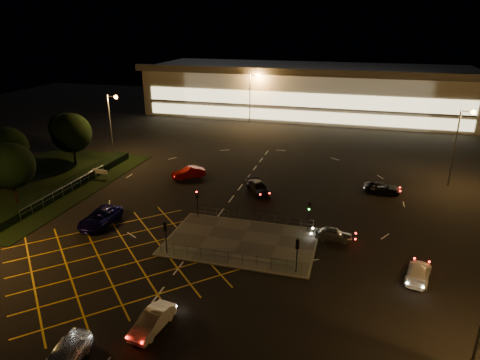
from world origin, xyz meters
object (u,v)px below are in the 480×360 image
(car_far_dkgrey, at_px, (259,188))
(car_approach_white, at_px, (419,272))
(signal_nw, at_px, (197,198))
(car_circ_red, at_px, (188,173))
(car_left_blue, at_px, (100,218))
(signal_sw, at_px, (165,231))
(car_near_silver, at_px, (64,357))
(signal_se, at_px, (297,249))
(signal_ne, at_px, (309,210))
(car_queue_white, at_px, (152,321))
(car_east_grey, at_px, (382,188))
(car_right_silver, at_px, (333,234))

(car_far_dkgrey, xyz_separation_m, car_approach_white, (17.20, -14.89, -0.06))
(signal_nw, xyz_separation_m, car_circ_red, (-5.75, 11.48, -1.62))
(car_left_blue, bearing_deg, signal_sw, -22.77)
(car_near_silver, bearing_deg, car_far_dkgrey, 74.59)
(signal_se, height_order, car_approach_white, signal_se)
(signal_ne, relative_size, car_approach_white, 0.72)
(signal_ne, relative_size, car_queue_white, 0.77)
(signal_nw, bearing_deg, car_left_blue, -155.35)
(car_queue_white, bearing_deg, car_far_dkgrey, 94.83)
(signal_nw, height_order, car_circ_red, signal_nw)
(car_circ_red, bearing_deg, car_east_grey, 53.68)
(signal_sw, relative_size, car_queue_white, 0.77)
(signal_sw, height_order, car_queue_white, signal_sw)
(signal_sw, bearing_deg, car_far_dkgrey, -105.76)
(car_left_blue, relative_size, car_right_silver, 1.56)
(signal_sw, bearing_deg, car_left_blue, -21.61)
(car_near_silver, distance_m, car_circ_red, 34.29)
(car_near_silver, distance_m, car_right_silver, 25.98)
(car_east_grey, bearing_deg, car_far_dkgrey, 107.86)
(car_near_silver, height_order, car_east_grey, car_near_silver)
(signal_se, height_order, car_left_blue, signal_se)
(car_approach_white, bearing_deg, car_right_silver, -21.76)
(signal_se, bearing_deg, car_near_silver, 49.60)
(signal_sw, distance_m, car_far_dkgrey, 17.50)
(car_queue_white, distance_m, car_far_dkgrey, 26.53)
(signal_ne, bearing_deg, car_circ_red, 147.12)
(car_left_blue, distance_m, car_right_silver, 24.17)
(signal_sw, xyz_separation_m, signal_nw, (0.00, 7.99, 0.00))
(signal_sw, relative_size, car_right_silver, 0.86)
(car_right_silver, bearing_deg, car_queue_white, 146.85)
(car_right_silver, relative_size, car_east_grey, 0.82)
(car_queue_white, xyz_separation_m, car_left_blue, (-12.77, 13.43, 0.11))
(car_queue_white, distance_m, car_left_blue, 18.54)
(signal_sw, xyz_separation_m, signal_ne, (12.00, 7.99, 0.00))
(signal_se, distance_m, car_east_grey, 22.47)
(car_far_dkgrey, height_order, car_approach_white, car_far_dkgrey)
(signal_ne, xyz_separation_m, car_queue_white, (-8.57, -17.72, -1.69))
(signal_sw, relative_size, signal_nw, 1.00)
(signal_ne, relative_size, car_circ_red, 0.69)
(signal_nw, bearing_deg, car_far_dkgrey, 61.66)
(signal_sw, xyz_separation_m, car_approach_white, (21.93, 1.87, -1.73))
(signal_sw, height_order, car_left_blue, signal_sw)
(car_left_blue, bearing_deg, car_circ_red, 76.01)
(car_left_blue, bearing_deg, car_approach_white, -4.50)
(signal_sw, distance_m, car_approach_white, 22.08)
(car_right_silver, bearing_deg, signal_nw, 86.57)
(signal_sw, relative_size, car_far_dkgrey, 0.66)
(car_near_silver, bearing_deg, car_circ_red, 92.90)
(car_queue_white, relative_size, car_approach_white, 0.94)
(signal_sw, distance_m, car_queue_white, 10.46)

